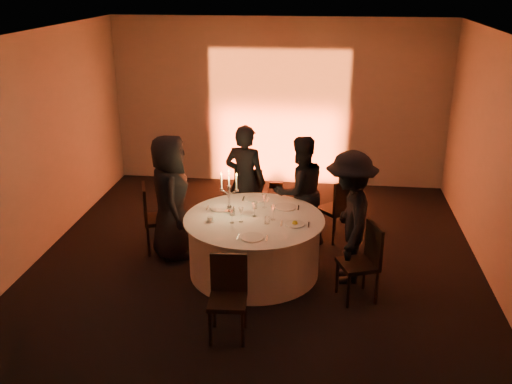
# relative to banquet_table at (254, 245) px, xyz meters

# --- Properties ---
(floor) EXTENTS (7.00, 7.00, 0.00)m
(floor) POSITION_rel_banquet_table_xyz_m (0.00, 0.00, -0.38)
(floor) COLOR black
(floor) RESTS_ON ground
(ceiling) EXTENTS (7.00, 7.00, 0.00)m
(ceiling) POSITION_rel_banquet_table_xyz_m (0.00, 0.00, 2.62)
(ceiling) COLOR silver
(ceiling) RESTS_ON wall_back
(wall_back) EXTENTS (7.00, 0.00, 7.00)m
(wall_back) POSITION_rel_banquet_table_xyz_m (0.00, 3.50, 1.12)
(wall_back) COLOR #AEA9A1
(wall_back) RESTS_ON floor
(wall_front) EXTENTS (7.00, 0.00, 7.00)m
(wall_front) POSITION_rel_banquet_table_xyz_m (0.00, -3.50, 1.12)
(wall_front) COLOR #AEA9A1
(wall_front) RESTS_ON floor
(wall_left) EXTENTS (0.00, 7.00, 7.00)m
(wall_left) POSITION_rel_banquet_table_xyz_m (-3.00, 0.00, 1.12)
(wall_left) COLOR #AEA9A1
(wall_left) RESTS_ON floor
(wall_right) EXTENTS (0.00, 7.00, 7.00)m
(wall_right) POSITION_rel_banquet_table_xyz_m (3.00, 0.00, 1.12)
(wall_right) COLOR #AEA9A1
(wall_right) RESTS_ON floor
(uplighter_fixture) EXTENTS (0.25, 0.12, 0.10)m
(uplighter_fixture) POSITION_rel_banquet_table_xyz_m (0.00, 3.20, -0.33)
(uplighter_fixture) COLOR black
(uplighter_fixture) RESTS_ON floor
(banquet_table) EXTENTS (1.80, 1.80, 0.77)m
(banquet_table) POSITION_rel_banquet_table_xyz_m (0.00, 0.00, 0.00)
(banquet_table) COLOR black
(banquet_table) RESTS_ON floor
(chair_left) EXTENTS (0.55, 0.55, 0.98)m
(chair_left) POSITION_rel_banquet_table_xyz_m (-1.47, 0.46, 0.17)
(chair_left) COLOR black
(chair_left) RESTS_ON floor
(chair_back_left) EXTENTS (0.49, 0.49, 0.98)m
(chair_back_left) POSITION_rel_banquet_table_xyz_m (-0.24, 1.43, 0.17)
(chair_back_left) COLOR black
(chair_back_left) RESTS_ON floor
(chair_back_right) EXTENTS (0.59, 0.59, 0.95)m
(chair_back_right) POSITION_rel_banquet_table_xyz_m (1.10, 1.11, 0.15)
(chair_back_right) COLOR black
(chair_back_right) RESTS_ON floor
(chair_right) EXTENTS (0.54, 0.54, 0.95)m
(chair_right) POSITION_rel_banquet_table_xyz_m (1.38, -0.47, 0.15)
(chair_right) COLOR black
(chair_right) RESTS_ON floor
(chair_front) EXTENTS (0.42, 0.43, 0.91)m
(chair_front) POSITION_rel_banquet_table_xyz_m (-0.10, -1.38, 0.13)
(chair_front) COLOR black
(chair_front) RESTS_ON floor
(guest_left) EXTENTS (0.77, 0.96, 1.72)m
(guest_left) POSITION_rel_banquet_table_xyz_m (-1.18, 0.36, 0.48)
(guest_left) COLOR black
(guest_left) RESTS_ON floor
(guest_back_left) EXTENTS (0.70, 0.54, 1.70)m
(guest_back_left) POSITION_rel_banquet_table_xyz_m (-0.27, 1.12, 0.46)
(guest_back_left) COLOR black
(guest_back_left) RESTS_ON floor
(guest_back_right) EXTENTS (0.98, 0.92, 1.61)m
(guest_back_right) POSITION_rel_banquet_table_xyz_m (0.53, 0.93, 0.42)
(guest_back_right) COLOR black
(guest_back_right) RESTS_ON floor
(guest_right) EXTENTS (0.66, 1.12, 1.71)m
(guest_right) POSITION_rel_banquet_table_xyz_m (1.20, -0.03, 0.47)
(guest_right) COLOR black
(guest_right) RESTS_ON floor
(plate_left) EXTENTS (0.35, 0.27, 0.01)m
(plate_left) POSITION_rel_banquet_table_xyz_m (-0.48, 0.25, 0.39)
(plate_left) COLOR white
(plate_left) RESTS_ON banquet_table
(plate_back_left) EXTENTS (0.35, 0.26, 0.01)m
(plate_back_left) POSITION_rel_banquet_table_xyz_m (-0.06, 0.63, 0.39)
(plate_back_left) COLOR white
(plate_back_left) RESTS_ON banquet_table
(plate_back_right) EXTENTS (0.35, 0.29, 0.01)m
(plate_back_right) POSITION_rel_banquet_table_xyz_m (0.37, 0.40, 0.39)
(plate_back_right) COLOR white
(plate_back_right) RESTS_ON banquet_table
(plate_right) EXTENTS (0.36, 0.25, 0.08)m
(plate_right) POSITION_rel_banquet_table_xyz_m (0.53, -0.13, 0.40)
(plate_right) COLOR white
(plate_right) RESTS_ON banquet_table
(plate_front) EXTENTS (0.36, 0.28, 0.01)m
(plate_front) POSITION_rel_banquet_table_xyz_m (0.05, -0.57, 0.39)
(plate_front) COLOR white
(plate_front) RESTS_ON banquet_table
(coffee_cup) EXTENTS (0.11, 0.11, 0.07)m
(coffee_cup) POSITION_rel_banquet_table_xyz_m (-0.53, -0.18, 0.42)
(coffee_cup) COLOR white
(coffee_cup) RESTS_ON banquet_table
(candelabra) EXTENTS (0.25, 0.12, 0.59)m
(candelabra) POSITION_rel_banquet_table_xyz_m (-0.34, 0.16, 0.59)
(candelabra) COLOR silver
(candelabra) RESTS_ON banquet_table
(wine_glass_a) EXTENTS (0.07, 0.07, 0.19)m
(wine_glass_a) POSITION_rel_banquet_table_xyz_m (0.25, -0.02, 0.52)
(wine_glass_a) COLOR white
(wine_glass_a) RESTS_ON banquet_table
(wine_glass_b) EXTENTS (0.07, 0.07, 0.19)m
(wine_glass_b) POSITION_rel_banquet_table_xyz_m (-0.40, 0.38, 0.52)
(wine_glass_b) COLOR white
(wine_glass_b) RESTS_ON banquet_table
(wine_glass_c) EXTENTS (0.07, 0.07, 0.19)m
(wine_glass_c) POSITION_rel_banquet_table_xyz_m (-0.25, -0.18, 0.52)
(wine_glass_c) COLOR white
(wine_glass_c) RESTS_ON banquet_table
(wine_glass_d) EXTENTS (0.07, 0.07, 0.19)m
(wine_glass_d) POSITION_rel_banquet_table_xyz_m (-0.00, 0.06, 0.52)
(wine_glass_d) COLOR white
(wine_glass_d) RESTS_ON banquet_table
(wine_glass_e) EXTENTS (0.07, 0.07, 0.19)m
(wine_glass_e) POSITION_rel_banquet_table_xyz_m (0.09, 0.36, 0.52)
(wine_glass_e) COLOR white
(wine_glass_e) RESTS_ON banquet_table
(wine_glass_f) EXTENTS (0.07, 0.07, 0.19)m
(wine_glass_f) POSITION_rel_banquet_table_xyz_m (-0.15, -0.14, 0.52)
(wine_glass_f) COLOR white
(wine_glass_f) RESTS_ON banquet_table
(tumbler_a) EXTENTS (0.07, 0.07, 0.09)m
(tumbler_a) POSITION_rel_banquet_table_xyz_m (0.18, -0.14, 0.43)
(tumbler_a) COLOR white
(tumbler_a) RESTS_ON banquet_table
(tumbler_b) EXTENTS (0.07, 0.07, 0.09)m
(tumbler_b) POSITION_rel_banquet_table_xyz_m (-0.29, 0.07, 0.43)
(tumbler_b) COLOR white
(tumbler_b) RESTS_ON banquet_table
(tumbler_c) EXTENTS (0.07, 0.07, 0.09)m
(tumbler_c) POSITION_rel_banquet_table_xyz_m (-0.03, 0.32, 0.43)
(tumbler_c) COLOR white
(tumbler_c) RESTS_ON banquet_table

